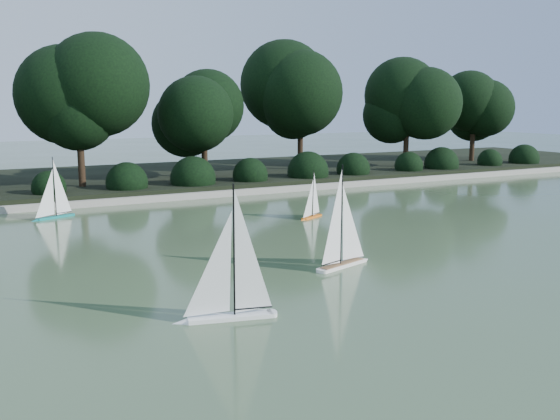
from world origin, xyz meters
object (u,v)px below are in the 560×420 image
object	(u,v)px
sailboat_orange	(310,210)
sailboat_teal	(51,208)
sailboat_white_b	(346,249)
race_buoy	(253,261)
sailboat_white_a	(222,298)

from	to	relation	value
sailboat_orange	sailboat_teal	xyz separation A→B (m)	(-5.44, 2.84, 0.05)
sailboat_white_b	race_buoy	world-z (taller)	sailboat_white_b
sailboat_white_b	sailboat_orange	distance (m)	4.37
race_buoy	sailboat_white_b	bearing A→B (deg)	-38.08
sailboat_white_a	sailboat_white_b	bearing A→B (deg)	27.44
sailboat_orange	race_buoy	xyz separation A→B (m)	(-2.95, -3.04, -0.19)
sailboat_orange	sailboat_teal	world-z (taller)	sailboat_teal
sailboat_white_b	race_buoy	distance (m)	1.63
sailboat_white_a	sailboat_orange	bearing A→B (deg)	50.45
sailboat_white_a	sailboat_white_b	world-z (taller)	sailboat_white_a
race_buoy	sailboat_teal	bearing A→B (deg)	112.94
sailboat_orange	race_buoy	world-z (taller)	sailboat_orange
sailboat_teal	race_buoy	distance (m)	6.39
sailboat_white_a	sailboat_teal	bearing A→B (deg)	95.99
sailboat_white_a	race_buoy	bearing A→B (deg)	57.07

